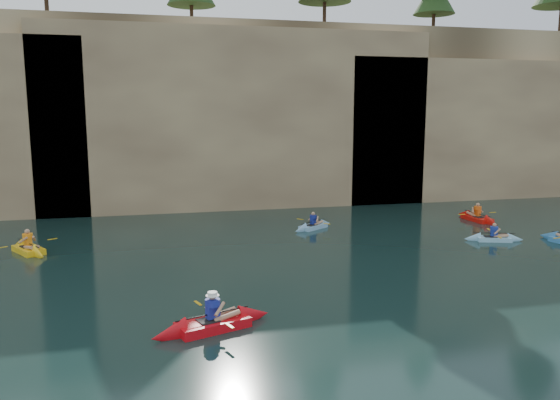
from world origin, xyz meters
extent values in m
plane|color=black|center=(0.00, 0.00, 0.00)|extent=(160.00, 160.00, 0.00)
cube|color=tan|center=(0.00, 30.00, 6.00)|extent=(70.00, 16.00, 12.00)
cube|color=tan|center=(2.00, 22.60, 5.70)|extent=(24.00, 2.40, 11.40)
cube|color=tan|center=(22.00, 22.60, 4.92)|extent=(26.00, 2.40, 9.84)
cube|color=black|center=(-4.00, 21.95, 1.60)|extent=(3.50, 1.00, 3.20)
cube|color=black|center=(10.00, 21.95, 2.25)|extent=(5.00, 1.00, 4.50)
cube|color=red|center=(-2.06, 3.28, 0.16)|extent=(2.91, 1.72, 0.32)
cone|color=red|center=(-0.82, 3.71, 0.16)|extent=(1.20, 1.10, 0.83)
cone|color=red|center=(-3.30, 2.86, 0.16)|extent=(1.20, 1.10, 0.83)
cube|color=black|center=(-2.20, 3.23, 0.29)|extent=(0.69, 0.67, 0.04)
cube|color=#1B2897|center=(-2.06, 3.28, 0.59)|extent=(0.41, 0.34, 0.53)
sphere|color=tan|center=(-2.06, 3.28, 0.97)|extent=(0.22, 0.22, 0.22)
cylinder|color=black|center=(-2.06, 3.28, 0.46)|extent=(2.11, 0.75, 0.04)
cube|color=gold|center=(-2.38, 4.24, 0.46)|extent=(0.21, 0.42, 0.02)
cube|color=gold|center=(-1.73, 2.33, 0.46)|extent=(0.21, 0.42, 0.02)
cylinder|color=white|center=(-2.06, 3.28, 1.02)|extent=(0.38, 0.38, 0.11)
cube|color=#8CC7EA|center=(12.04, 10.74, 0.12)|extent=(2.21, 1.30, 0.24)
cone|color=#8CC7EA|center=(12.98, 10.43, 0.12)|extent=(0.91, 0.85, 0.65)
cone|color=#8CC7EA|center=(11.10, 11.05, 0.12)|extent=(0.91, 0.85, 0.65)
cube|color=black|center=(11.89, 10.79, 0.21)|extent=(0.65, 0.56, 0.04)
cube|color=#1B3298|center=(12.04, 10.74, 0.46)|extent=(0.34, 0.27, 0.43)
sphere|color=tan|center=(12.04, 10.74, 0.77)|extent=(0.18, 0.18, 0.18)
cylinder|color=black|center=(12.04, 10.74, 0.38)|extent=(1.84, 0.63, 0.04)
cube|color=gold|center=(12.30, 11.56, 0.38)|extent=(0.21, 0.42, 0.02)
cube|color=gold|center=(11.77, 9.92, 0.38)|extent=(0.21, 0.42, 0.02)
cube|color=red|center=(14.07, 15.20, 0.14)|extent=(0.96, 2.68, 0.28)
cone|color=red|center=(13.99, 16.43, 0.14)|extent=(0.82, 0.98, 0.76)
cone|color=red|center=(14.15, 13.96, 0.14)|extent=(0.82, 0.98, 0.76)
cube|color=black|center=(14.08, 15.05, 0.25)|extent=(0.51, 0.58, 0.04)
cube|color=#EC5C13|center=(14.07, 15.20, 0.54)|extent=(0.24, 0.36, 0.51)
sphere|color=tan|center=(14.07, 15.20, 0.91)|extent=(0.21, 0.21, 0.21)
cylinder|color=black|center=(14.07, 15.20, 0.42)|extent=(0.18, 2.24, 0.04)
cube|color=gold|center=(13.05, 15.13, 0.42)|extent=(0.42, 0.11, 0.02)
cube|color=gold|center=(15.09, 15.26, 0.42)|extent=(0.42, 0.11, 0.02)
cube|color=yellow|center=(-8.84, 13.54, 0.14)|extent=(1.97, 2.50, 0.29)
cone|color=yellow|center=(-8.24, 12.57, 0.14)|extent=(1.12, 1.14, 0.78)
cone|color=yellow|center=(-9.44, 14.51, 0.14)|extent=(1.12, 1.14, 0.78)
cube|color=black|center=(-8.92, 13.67, 0.26)|extent=(0.70, 0.72, 0.04)
cube|color=orange|center=(-8.84, 13.54, 0.56)|extent=(0.38, 0.42, 0.52)
sphere|color=tan|center=(-8.84, 13.54, 0.94)|extent=(0.22, 0.22, 0.22)
cylinder|color=black|center=(-8.84, 13.54, 0.43)|extent=(1.24, 1.98, 0.04)
cube|color=gold|center=(-7.95, 14.09, 0.43)|extent=(0.40, 0.29, 0.02)
cube|color=gold|center=(-9.74, 12.99, 0.43)|extent=(0.40, 0.29, 0.02)
cube|color=#84B9DE|center=(4.56, 15.36, 0.12)|extent=(2.23, 1.84, 0.24)
cone|color=#84B9DE|center=(5.42, 15.95, 0.12)|extent=(1.03, 0.99, 0.67)
cone|color=#84B9DE|center=(3.69, 14.76, 0.12)|extent=(1.03, 0.99, 0.67)
cube|color=black|center=(4.43, 15.27, 0.21)|extent=(0.69, 0.65, 0.04)
cube|color=navy|center=(4.56, 15.36, 0.47)|extent=(0.36, 0.33, 0.44)
sphere|color=tan|center=(4.56, 15.36, 0.79)|extent=(0.19, 0.19, 0.19)
cylinder|color=black|center=(4.56, 15.36, 0.38)|extent=(1.64, 1.15, 0.04)
cube|color=gold|center=(4.06, 16.08, 0.38)|extent=(0.30, 0.39, 0.02)
cube|color=gold|center=(5.06, 14.63, 0.38)|extent=(0.30, 0.39, 0.02)
cone|color=#3B84CA|center=(14.84, 10.49, 0.14)|extent=(0.92, 1.08, 0.75)
cube|color=gold|center=(14.08, 9.05, 0.42)|extent=(0.43, 0.16, 0.02)
camera|label=1|loc=(-3.62, -11.27, 6.05)|focal=35.00mm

